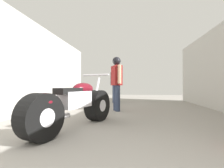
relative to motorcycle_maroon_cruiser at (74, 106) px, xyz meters
name	(u,v)px	position (x,y,z in m)	size (l,w,h in m)	color
ground_plane	(128,114)	(0.94, 1.71, -0.42)	(19.07, 19.07, 0.00)	gray
garage_partition_left	(35,67)	(-1.84, 1.71, 0.91)	(0.08, 8.74, 2.67)	#B7B5AD
motorcycle_maroon_cruiser	(74,106)	(0.00, 0.00, 0.00)	(1.04, 2.18, 1.04)	black
mechanic_in_blue	(116,82)	(0.30, 4.63, 0.51)	(0.59, 0.49, 1.65)	#2D3851
mechanic_with_helmet	(117,78)	(0.57, 2.22, 0.58)	(0.39, 0.64, 1.68)	#2D3851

